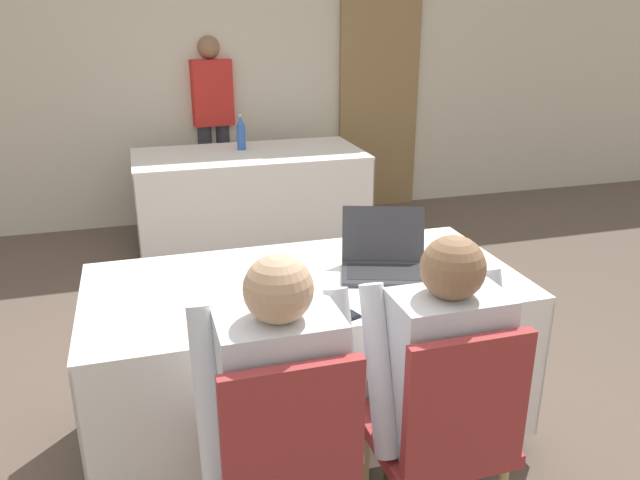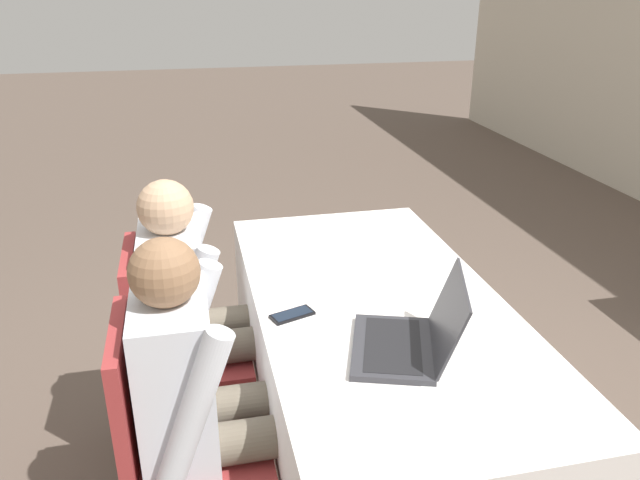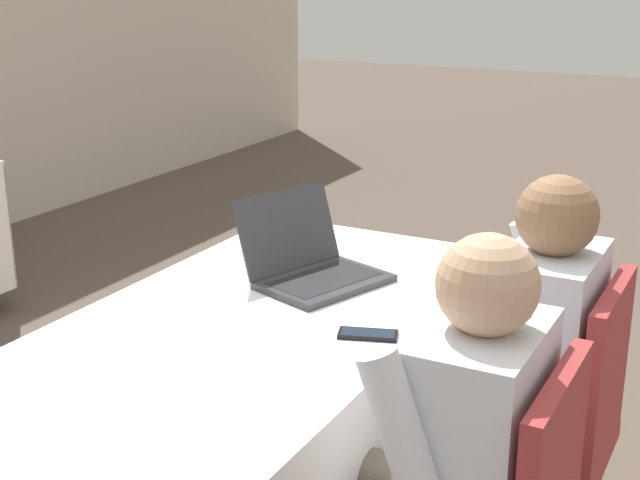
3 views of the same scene
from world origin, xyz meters
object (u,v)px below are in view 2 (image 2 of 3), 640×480
at_px(person_white_shirt, 203,389).
at_px(cell_phone, 292,315).
at_px(laptop, 409,338).
at_px(chair_near_left, 172,344).
at_px(person_checkered_shirt, 196,305).
at_px(chair_near_right, 173,436).

bearing_deg(person_white_shirt, cell_phone, -55.46).
height_order(laptop, chair_near_left, laptop).
distance_m(laptop, person_checkered_shirt, 0.89).
bearing_deg(laptop, chair_near_left, -111.20).
bearing_deg(person_white_shirt, chair_near_left, 10.82).
height_order(laptop, cell_phone, laptop).
bearing_deg(laptop, person_white_shirt, -77.85).
xyz_separation_m(laptop, cell_phone, (-0.29, -0.31, -0.04)).
distance_m(chair_near_left, chair_near_right, 0.54).
xyz_separation_m(laptop, person_checkered_shirt, (-0.61, -0.63, -0.14)).
distance_m(cell_phone, chair_near_left, 0.59).
bearing_deg(person_checkered_shirt, chair_near_right, 169.18).
distance_m(chair_near_right, person_checkered_shirt, 0.57).
distance_m(person_checkered_shirt, person_white_shirt, 0.54).
distance_m(laptop, cell_phone, 0.43).
relative_size(cell_phone, person_white_shirt, 0.14).
bearing_deg(person_checkered_shirt, laptop, -134.16).
bearing_deg(chair_near_right, chair_near_left, 0.00).
bearing_deg(chair_near_left, person_checkered_shirt, -90.00).
xyz_separation_m(chair_near_right, person_white_shirt, (0.00, 0.10, 0.16)).
xyz_separation_m(laptop, chair_near_left, (-0.61, -0.73, -0.30)).
relative_size(person_checkered_shirt, person_white_shirt, 1.00).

